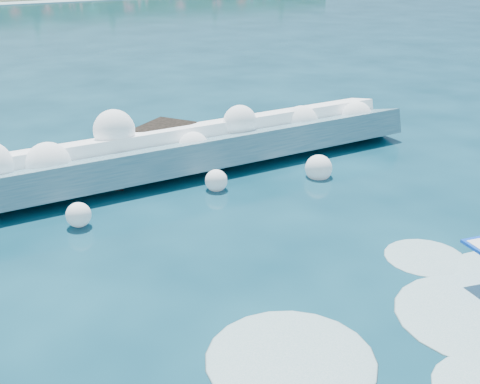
# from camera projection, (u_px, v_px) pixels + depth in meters

# --- Properties ---
(ground) EXTENTS (200.00, 200.00, 0.00)m
(ground) POSITION_uv_depth(u_px,v_px,m) (226.00, 298.00, 11.69)
(ground) COLOR #072C3B
(ground) RESTS_ON ground
(breaking_wave) EXTENTS (16.76, 2.67, 1.44)m
(breaking_wave) POSITION_uv_depth(u_px,v_px,m) (162.00, 155.00, 17.99)
(breaking_wave) COLOR teal
(breaking_wave) RESTS_ON ground
(rock_cluster) EXTENTS (7.98, 3.12, 1.22)m
(rock_cluster) POSITION_uv_depth(u_px,v_px,m) (74.00, 166.00, 17.50)
(rock_cluster) COLOR black
(rock_cluster) RESTS_ON ground
(wave_spray) EXTENTS (15.60, 4.51, 2.03)m
(wave_spray) POSITION_uv_depth(u_px,v_px,m) (138.00, 148.00, 17.40)
(wave_spray) COLOR white
(wave_spray) RESTS_ON ground
(surf_foam) EXTENTS (9.29, 5.41, 0.15)m
(surf_foam) POSITION_uv_depth(u_px,v_px,m) (441.00, 320.00, 11.00)
(surf_foam) COLOR silver
(surf_foam) RESTS_ON ground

